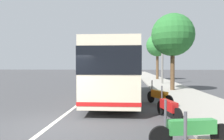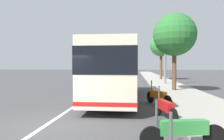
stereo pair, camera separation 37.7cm
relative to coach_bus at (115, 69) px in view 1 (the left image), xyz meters
name	(u,v)px [view 1 (the left image)]	position (x,y,z in m)	size (l,w,h in m)	color
ground_plane	(49,126)	(-6.02, 1.85, -1.89)	(220.00, 220.00, 0.00)	#424244
sidewalk_curb	(175,91)	(3.98, -4.58, -1.82)	(110.00, 3.60, 0.14)	#9E998E
lane_divider_line	(96,91)	(3.98, 1.85, -1.89)	(110.00, 0.16, 0.01)	silver
coach_bus	(115,69)	(0.00, 0.00, 0.00)	(10.13, 2.72, 3.30)	beige
motorcycle_by_tree	(191,130)	(-7.55, -2.44, -1.43)	(0.52, 2.19, 1.25)	black
motorcycle_far_end	(168,107)	(-4.74, -2.40, -1.42)	(2.09, 0.60, 1.25)	black
motorcycle_nearest_curb	(159,96)	(-1.81, -2.46, -1.40)	(2.14, 1.08, 1.27)	black
car_oncoming	(95,77)	(14.18, 3.67, -1.20)	(4.49, 2.20, 1.44)	black
car_far_distant	(124,72)	(32.92, 0.33, -1.20)	(4.59, 1.88, 1.45)	navy
car_behind_bus	(109,73)	(30.77, 3.48, -1.20)	(4.18, 2.02, 1.43)	silver
car_ahead_same_lane	(113,71)	(48.67, 3.91, -1.19)	(4.55, 1.91, 1.50)	navy
roadside_tree_mid_block	(173,35)	(4.18, -4.38, 2.68)	(3.43, 3.43, 6.31)	brown
roadside_tree_far_block	(157,46)	(18.37, -5.08, 3.24)	(3.32, 3.32, 6.84)	brown
utility_pole	(162,52)	(10.40, -4.54, 1.72)	(0.23, 0.23, 7.23)	slate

